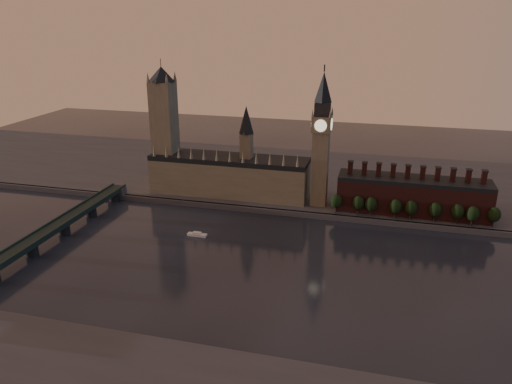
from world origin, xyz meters
TOP-DOWN VIEW (x-y plane):
  - ground at (0.00, 0.00)m, footprint 900.00×900.00m
  - north_bank at (0.00, 178.04)m, footprint 900.00×182.00m
  - palace_of_westminster at (-64.41, 114.91)m, footprint 130.00×30.30m
  - victoria_tower at (-120.00, 115.00)m, footprint 24.00×24.00m
  - big_ben at (10.00, 110.00)m, footprint 15.00×15.00m
  - chimney_block at (80.00, 110.00)m, footprint 110.00×25.00m
  - embankment_tree_0 at (25.29, 94.26)m, footprint 8.60×8.60m
  - embankment_tree_1 at (41.45, 94.56)m, footprint 8.60×8.60m
  - embankment_tree_2 at (50.58, 94.22)m, footprint 8.60×8.60m
  - embankment_tree_3 at (68.06, 94.18)m, footprint 8.60×8.60m
  - embankment_tree_4 at (78.83, 94.52)m, footprint 8.60×8.60m
  - embankment_tree_5 at (95.45, 94.82)m, footprint 8.60×8.60m
  - embankment_tree_6 at (110.59, 95.42)m, footprint 8.60×8.60m
  - embankment_tree_7 at (120.32, 93.56)m, footprint 8.60×8.60m
  - embankment_tree_8 at (134.60, 95.35)m, footprint 8.60×8.60m
  - westminster_bridge at (-155.00, -2.70)m, footprint 14.00×200.00m
  - river_boat at (-64.17, 37.61)m, footprint 13.80×4.11m

SIDE VIEW (x-z plane):
  - ground at x=0.00m, z-range 0.00..0.00m
  - river_boat at x=-64.17m, z-range -0.32..2.43m
  - north_bank at x=0.00m, z-range 0.00..4.00m
  - westminster_bridge at x=-155.00m, z-range 1.66..13.21m
  - embankment_tree_0 at x=25.29m, z-range 6.03..20.91m
  - embankment_tree_1 at x=41.45m, z-range 6.03..20.91m
  - embankment_tree_2 at x=50.58m, z-range 6.03..20.91m
  - embankment_tree_3 at x=68.06m, z-range 6.03..20.91m
  - embankment_tree_4 at x=78.83m, z-range 6.03..20.91m
  - embankment_tree_5 at x=95.45m, z-range 6.03..20.91m
  - embankment_tree_6 at x=110.59m, z-range 6.03..20.91m
  - embankment_tree_7 at x=120.32m, z-range 6.03..20.91m
  - embankment_tree_8 at x=134.60m, z-range 6.03..20.91m
  - chimney_block at x=80.00m, z-range -0.68..36.32m
  - palace_of_westminster at x=-64.41m, z-range -15.37..58.63m
  - big_ben at x=10.00m, z-range 3.33..110.33m
  - victoria_tower at x=-120.00m, z-range 5.09..113.09m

